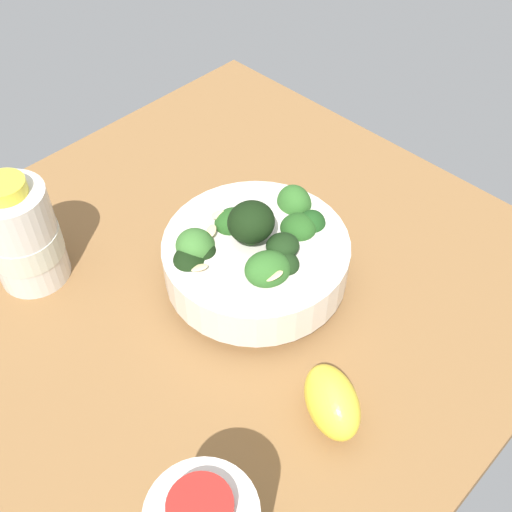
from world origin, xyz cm
name	(u,v)px	position (x,y,z in cm)	size (l,w,h in cm)	color
ground_plane	(228,285)	(0.00, 0.00, -1.92)	(61.98, 61.98, 3.84)	brown
bowl_of_broccoli	(256,254)	(-2.87, -1.35, 4.17)	(18.73, 19.00, 11.09)	silver
lemon_wedge	(332,402)	(-18.56, 5.34, 2.57)	(7.05, 4.34, 5.13)	yellow
bottle_tall	(22,236)	(14.64, 14.26, 5.69)	(7.40, 7.40, 12.69)	beige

